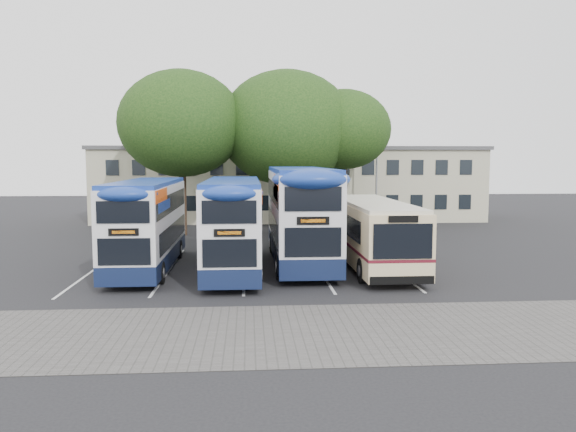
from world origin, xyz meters
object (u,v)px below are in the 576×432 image
at_px(bus_dd_right, 300,211).
at_px(tree_right, 344,130).
at_px(tree_left, 181,124).
at_px(bus_dd_mid, 233,221).
at_px(bus_dd_left, 147,221).
at_px(bus_single, 372,229).
at_px(lamp_post, 377,160).
at_px(tree_mid, 287,128).

bearing_deg(bus_dd_right, tree_right, 70.55).
bearing_deg(tree_left, bus_dd_mid, -73.51).
distance_m(bus_dd_left, bus_single, 10.65).
height_order(bus_dd_mid, bus_single, bus_dd_mid).
bearing_deg(bus_dd_left, bus_single, -0.34).
relative_size(lamp_post, tree_left, 0.82).
distance_m(bus_dd_left, bus_dd_mid, 4.07).
height_order(tree_right, bus_single, tree_right).
distance_m(tree_right, bus_dd_mid, 16.30).
height_order(bus_dd_left, bus_dd_right, bus_dd_right).
bearing_deg(bus_single, tree_left, 130.92).
xyz_separation_m(bus_dd_left, bus_dd_mid, (4.01, -0.71, 0.04)).
height_order(tree_left, bus_dd_mid, tree_left).
bearing_deg(tree_mid, tree_left, -170.75).
bearing_deg(tree_left, tree_mid, 9.25).
distance_m(tree_mid, bus_single, 14.58).
relative_size(bus_dd_left, bus_dd_mid, 0.98).
bearing_deg(bus_dd_right, bus_dd_left, -171.43).
xyz_separation_m(bus_dd_mid, bus_single, (6.62, 0.64, -0.53)).
bearing_deg(tree_right, tree_left, -174.48).
xyz_separation_m(tree_left, bus_dd_right, (6.97, -10.78, -4.91)).
bearing_deg(lamp_post, bus_dd_right, -117.05).
bearing_deg(tree_left, tree_right, 5.52).
xyz_separation_m(tree_right, bus_dd_left, (-11.44, -12.95, -4.91)).
distance_m(lamp_post, bus_single, 15.66).
relative_size(tree_right, bus_dd_left, 1.01).
bearing_deg(tree_right, bus_dd_right, -109.45).
relative_size(tree_mid, bus_dd_left, 1.14).
height_order(bus_dd_mid, bus_dd_right, bus_dd_right).
bearing_deg(tree_mid, bus_dd_right, -90.75).
bearing_deg(bus_dd_left, bus_dd_right, 8.57).
xyz_separation_m(lamp_post, bus_dd_mid, (-10.25, -15.52, -2.76)).
bearing_deg(tree_right, bus_dd_left, -131.46).
height_order(bus_dd_left, bus_single, bus_dd_left).
height_order(tree_left, bus_dd_left, tree_left).
bearing_deg(bus_dd_mid, tree_left, 106.49).
relative_size(bus_dd_mid, bus_dd_right, 0.89).
bearing_deg(tree_mid, bus_single, -76.17).
height_order(tree_mid, bus_single, tree_mid).
distance_m(tree_right, bus_single, 14.12).
xyz_separation_m(tree_right, bus_single, (-0.81, -13.02, -5.41)).
xyz_separation_m(tree_left, bus_single, (10.35, -11.94, -5.72)).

